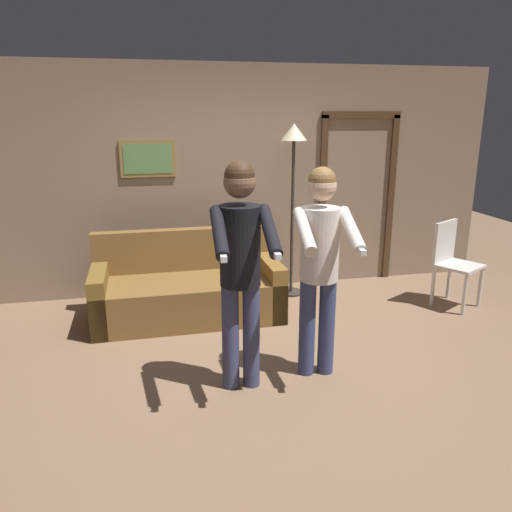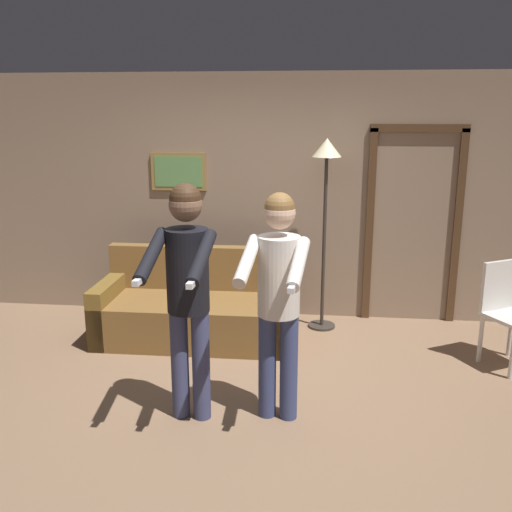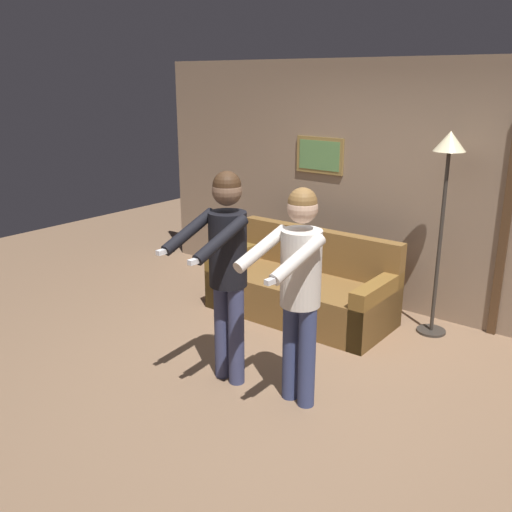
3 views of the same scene
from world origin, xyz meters
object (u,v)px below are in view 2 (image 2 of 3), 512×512
Objects in this scene: couch at (196,311)px; person_standing_left at (187,281)px; torchiere_lamp at (326,178)px; dining_chair_distant at (508,307)px; person_standing_right at (278,287)px.

person_standing_left reaches higher than couch.
torchiere_lamp reaches higher than dining_chair_distant.
person_standing_right is (0.63, 0.08, -0.05)m from person_standing_left.
dining_chair_distant is (2.86, -0.27, 0.25)m from couch.
couch is at bearing -160.63° from torchiere_lamp.
person_standing_left is 0.64m from person_standing_right.
person_standing_right is (-0.33, -1.87, -0.55)m from torchiere_lamp.
person_standing_right is 1.80× the size of dining_chair_distant.
dining_chair_distant is at bearing -5.34° from couch.
dining_chair_distant is at bearing 30.95° from person_standing_right.
torchiere_lamp is at bearing 156.44° from dining_chair_distant.
couch is 1.14× the size of person_standing_right.
torchiere_lamp is 1.98m from person_standing_right.
person_standing_left is 1.87× the size of dining_chair_distant.
person_standing_left is at bearing -79.39° from couch.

